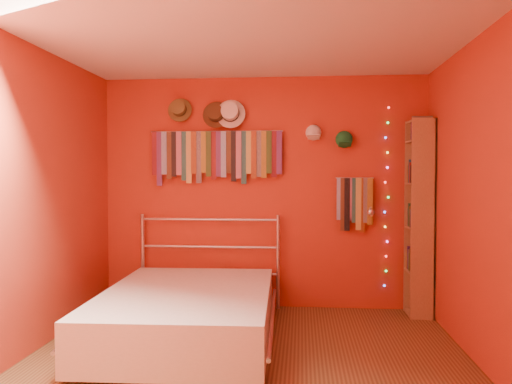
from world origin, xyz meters
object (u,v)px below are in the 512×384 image
(tie_rack, at_px, (216,154))
(bookshelf, at_px, (423,217))
(reading_lamp, at_px, (370,212))
(bed, at_px, (188,312))

(tie_rack, height_order, bookshelf, bookshelf)
(reading_lamp, bearing_deg, bookshelf, 3.83)
(reading_lamp, distance_m, bed, 2.09)
(bookshelf, height_order, bed, bookshelf)
(tie_rack, xyz_separation_m, bookshelf, (2.17, -0.16, -0.65))
(tie_rack, relative_size, bed, 0.69)
(bookshelf, bearing_deg, bed, -157.24)
(bed, bearing_deg, reading_lamp, 26.06)
(tie_rack, bearing_deg, reading_lamp, -6.69)
(bookshelf, xyz_separation_m, bed, (-2.23, -0.94, -0.78))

